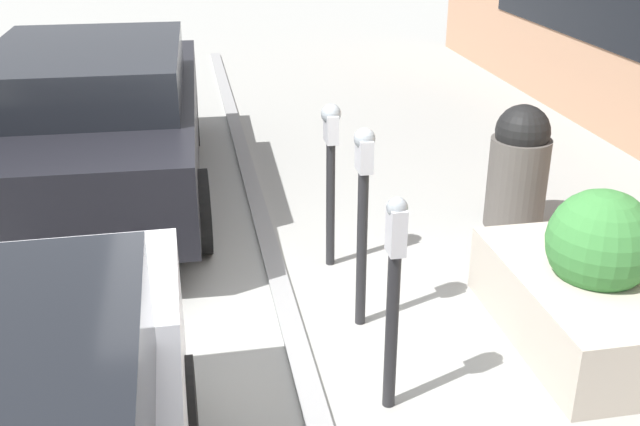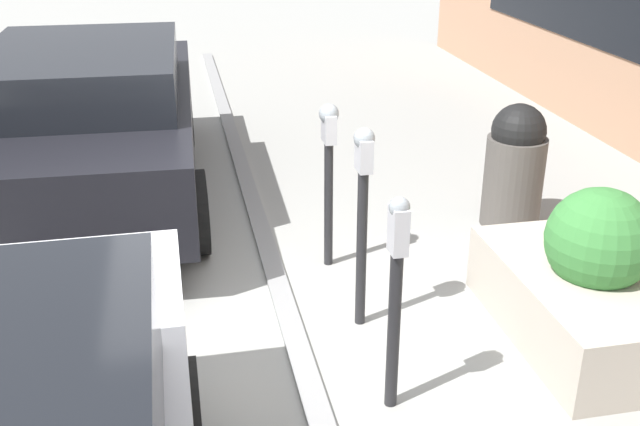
{
  "view_description": "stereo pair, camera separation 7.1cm",
  "coord_description": "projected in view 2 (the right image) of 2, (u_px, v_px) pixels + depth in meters",
  "views": [
    {
      "loc": [
        -4.48,
        0.72,
        2.94
      ],
      "look_at": [
        0.0,
        -0.12,
        0.92
      ],
      "focal_mm": 42.0,
      "sensor_mm": 36.0,
      "label": 1
    },
    {
      "loc": [
        -4.47,
        0.79,
        2.94
      ],
      "look_at": [
        0.0,
        -0.12,
        0.92
      ],
      "focal_mm": 42.0,
      "sensor_mm": 36.0,
      "label": 2
    }
  ],
  "objects": [
    {
      "name": "ground_plane",
      "position": [
        304.0,
        332.0,
        5.34
      ],
      "size": [
        40.0,
        40.0,
        0.0
      ],
      "primitive_type": "plane",
      "color": "#999993"
    },
    {
      "name": "curb_strip",
      "position": [
        292.0,
        331.0,
        5.32
      ],
      "size": [
        19.0,
        0.16,
        0.04
      ],
      "color": "gray",
      "rests_on": "ground_plane"
    },
    {
      "name": "parking_meter_nearest",
      "position": [
        396.0,
        283.0,
        4.27
      ],
      "size": [
        0.14,
        0.12,
        1.38
      ],
      "color": "#232326",
      "rests_on": "ground_plane"
    },
    {
      "name": "parking_meter_second",
      "position": [
        363.0,
        200.0,
        5.07
      ],
      "size": [
        0.17,
        0.14,
        1.48
      ],
      "color": "#232326",
      "rests_on": "ground_plane"
    },
    {
      "name": "parking_meter_middle",
      "position": [
        329.0,
        157.0,
        5.91
      ],
      "size": [
        0.19,
        0.16,
        1.38
      ],
      "color": "#232326",
      "rests_on": "ground_plane"
    },
    {
      "name": "planter_box",
      "position": [
        591.0,
        285.0,
        5.16
      ],
      "size": [
        1.69,
        1.1,
        1.1
      ],
      "color": "#B2A899",
      "rests_on": "ground_plane"
    },
    {
      "name": "parked_car_middle",
      "position": [
        90.0,
        118.0,
        7.27
      ],
      "size": [
        4.75,
        2.1,
        1.56
      ],
      "rotation": [
        0.0,
        0.0,
        -0.03
      ],
      "color": "black",
      "rests_on": "ground_plane"
    },
    {
      "name": "trash_bin",
      "position": [
        515.0,
        166.0,
        6.81
      ],
      "size": [
        0.54,
        0.54,
        1.15
      ],
      "color": "#514C47",
      "rests_on": "ground_plane"
    }
  ]
}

